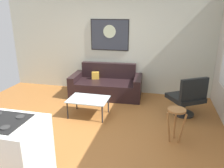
{
  "coord_description": "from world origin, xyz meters",
  "views": [
    {
      "loc": [
        1.31,
        -3.52,
        2.21
      ],
      "look_at": [
        0.25,
        0.9,
        0.7
      ],
      "focal_mm": 35.19,
      "sensor_mm": 36.0,
      "label": 1
    }
  ],
  "objects_px": {
    "coffee_table": "(88,100)",
    "bar_stool": "(176,117)",
    "wall_painting": "(110,35)",
    "armchair": "(188,97)",
    "couch": "(106,86)"
  },
  "relations": [
    {
      "from": "bar_stool",
      "to": "armchair",
      "type": "bearing_deg",
      "value": 75.47
    },
    {
      "from": "couch",
      "to": "wall_painting",
      "type": "distance_m",
      "value": 1.39
    },
    {
      "from": "armchair",
      "to": "coffee_table",
      "type": "bearing_deg",
      "value": -167.34
    },
    {
      "from": "couch",
      "to": "armchair",
      "type": "relative_size",
      "value": 2.1
    },
    {
      "from": "couch",
      "to": "wall_painting",
      "type": "height_order",
      "value": "wall_painting"
    },
    {
      "from": "wall_painting",
      "to": "couch",
      "type": "bearing_deg",
      "value": -87.34
    },
    {
      "from": "armchair",
      "to": "bar_stool",
      "type": "distance_m",
      "value": 1.12
    },
    {
      "from": "bar_stool",
      "to": "wall_painting",
      "type": "distance_m",
      "value": 3.13
    },
    {
      "from": "armchair",
      "to": "wall_painting",
      "type": "relative_size",
      "value": 0.86
    },
    {
      "from": "wall_painting",
      "to": "armchair",
      "type": "bearing_deg",
      "value": -31.23
    },
    {
      "from": "bar_stool",
      "to": "wall_painting",
      "type": "relative_size",
      "value": 0.59
    },
    {
      "from": "armchair",
      "to": "wall_painting",
      "type": "height_order",
      "value": "wall_painting"
    },
    {
      "from": "coffee_table",
      "to": "bar_stool",
      "type": "distance_m",
      "value": 1.92
    },
    {
      "from": "coffee_table",
      "to": "bar_stool",
      "type": "relative_size",
      "value": 1.38
    },
    {
      "from": "bar_stool",
      "to": "couch",
      "type": "bearing_deg",
      "value": 132.99
    }
  ]
}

